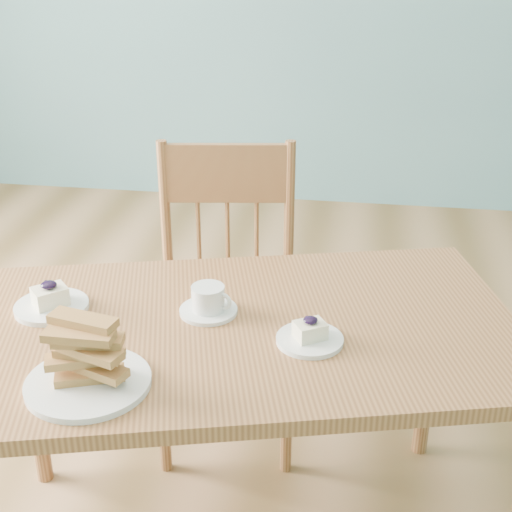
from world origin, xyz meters
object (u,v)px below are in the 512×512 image
Objects in this scene: cheesecake_plate_near at (310,336)px; biscotti_plate at (86,364)px; cheesecake_plate_far at (51,302)px; coffee_cup at (209,302)px; dining_table at (245,349)px; dining_chair at (227,298)px.

biscotti_plate reaches higher than cheesecake_plate_near.
cheesecake_plate_far reaches higher than coffee_cup.
biscotti_plate is (-0.43, -0.23, 0.04)m from cheesecake_plate_near.
cheesecake_plate_far is 0.70× the size of biscotti_plate.
cheesecake_plate_near is at bearing -4.69° from coffee_cup.
coffee_cup is at bearing 159.18° from cheesecake_plate_near.
dining_table is 9.48× the size of cheesecake_plate_near.
dining_chair reaches higher than cheesecake_plate_far.
cheesecake_plate_far is 0.35m from biscotti_plate.
cheesecake_plate_near is 0.27m from coffee_cup.
cheesecake_plate_near is 0.85× the size of cheesecake_plate_far.
biscotti_plate is at bearing -54.90° from cheesecake_plate_far.
coffee_cup is (0.38, 0.04, 0.01)m from cheesecake_plate_far.
cheesecake_plate_near is at bearing -4.91° from cheesecake_plate_far.
dining_table is 0.52m from dining_chair.
coffee_cup is 0.55× the size of biscotti_plate.
dining_table is 0.48m from cheesecake_plate_far.
dining_chair reaches higher than biscotti_plate.
coffee_cup is (-0.25, 0.09, 0.01)m from cheesecake_plate_near.
coffee_cup is (0.05, -0.45, 0.23)m from dining_chair.
dining_table is 5.63× the size of biscotti_plate.
biscotti_plate is (0.20, -0.29, 0.03)m from cheesecake_plate_far.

